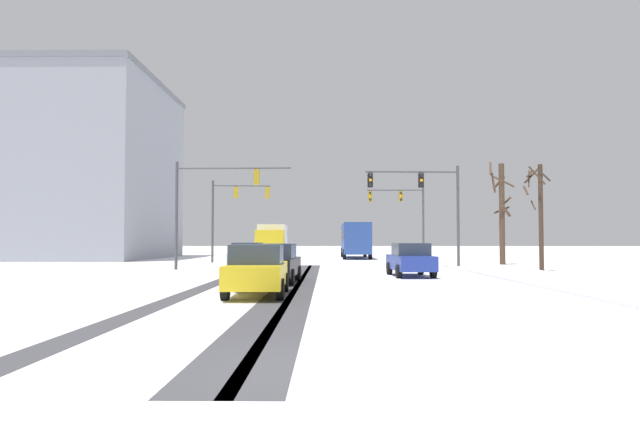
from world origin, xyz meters
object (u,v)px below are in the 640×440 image
object	(u,v)px
traffic_signal_far_right	(404,207)
box_truck_delivery	(272,242)
traffic_signal_near_left	(209,195)
car_black_third	(275,263)
car_silver_lead	(248,256)
bus_oncoming	(355,238)
bare_tree_sidewalk_far	(502,210)
car_yellow_cab_fourth	(257,270)
traffic_signal_far_left	(233,205)
bare_tree_sidewalk_mid	(539,210)
car_blue_second	(410,260)
traffic_signal_near_right	(426,195)
office_building_far_left_block	(66,170)

from	to	relation	value
traffic_signal_far_right	box_truck_delivery	bearing A→B (deg)	-167.01
traffic_signal_near_left	car_black_third	bearing A→B (deg)	-62.77
car_silver_lead	bus_oncoming	distance (m)	22.33
bare_tree_sidewalk_far	car_yellow_cab_fourth	bearing A→B (deg)	-124.59
traffic_signal_far_left	bare_tree_sidewalk_mid	distance (m)	22.80
car_black_third	bare_tree_sidewalk_far	xyz separation A→B (m)	(14.86, 16.54, 3.16)
box_truck_delivery	bare_tree_sidewalk_far	bearing A→B (deg)	-14.74
bare_tree_sidewalk_mid	bare_tree_sidewalk_far	xyz separation A→B (m)	(0.72, 8.53, 0.51)
traffic_signal_far_right	car_yellow_cab_fourth	bearing A→B (deg)	-107.18
traffic_signal_near_left	traffic_signal_far_right	size ratio (longest dim) A/B	1.08
car_yellow_cab_fourth	car_blue_second	bearing A→B (deg)	55.26
traffic_signal_far_right	bare_tree_sidewalk_mid	world-z (taller)	traffic_signal_far_right
traffic_signal_near_right	car_silver_lead	bearing A→B (deg)	-168.74
car_yellow_cab_fourth	bus_oncoming	bearing A→B (deg)	81.94
traffic_signal_near_right	car_black_third	distance (m)	14.78
bare_tree_sidewalk_mid	office_building_far_left_block	size ratio (longest dim) A/B	0.33
car_yellow_cab_fourth	bare_tree_sidewalk_far	size ratio (longest dim) A/B	0.54
traffic_signal_far_left	bare_tree_sidewalk_mid	size ratio (longest dim) A/B	1.07
traffic_signal_near_right	box_truck_delivery	xyz separation A→B (m)	(-10.74, 9.53, -3.01)
traffic_signal_far_left	bus_oncoming	size ratio (longest dim) A/B	0.59
traffic_signal_near_left	car_blue_second	distance (m)	13.04
box_truck_delivery	car_black_third	bearing A→B (deg)	-83.73
traffic_signal_far_left	bare_tree_sidewalk_far	distance (m)	20.48
traffic_signal_near_left	traffic_signal_far_left	distance (m)	10.16
traffic_signal_near_left	bare_tree_sidewalk_far	distance (m)	20.99
traffic_signal_far_right	bare_tree_sidewalk_mid	bearing A→B (deg)	-71.17
bus_oncoming	box_truck_delivery	xyz separation A→B (m)	(-7.26, -9.28, -0.36)
car_blue_second	bare_tree_sidewalk_mid	size ratio (longest dim) A/B	0.69
traffic_signal_near_left	office_building_far_left_block	size ratio (longest dim) A/B	0.38
car_blue_second	traffic_signal_near_right	bearing A→B (deg)	73.72
traffic_signal_near_left	car_blue_second	world-z (taller)	traffic_signal_near_left
bare_tree_sidewalk_far	box_truck_delivery	bearing A→B (deg)	165.26
car_silver_lead	car_yellow_cab_fourth	size ratio (longest dim) A/B	1.00
car_silver_lead	bus_oncoming	size ratio (longest dim) A/B	0.38
traffic_signal_far_right	car_blue_second	bearing A→B (deg)	-97.54
traffic_signal_near_left	traffic_signal_near_right	xyz separation A→B (m)	(13.37, 1.91, 0.16)
traffic_signal_near_right	traffic_signal_far_left	bearing A→B (deg)	149.12
car_silver_lead	box_truck_delivery	distance (m)	11.75
bus_oncoming	bare_tree_sidewalk_far	world-z (taller)	bare_tree_sidewalk_far
car_black_third	car_yellow_cab_fourth	world-z (taller)	same
traffic_signal_far_left	office_building_far_left_block	bearing A→B (deg)	153.23
traffic_signal_near_right	office_building_far_left_block	distance (m)	36.28
bare_tree_sidewalk_far	traffic_signal_near_left	bearing A→B (deg)	-160.72
traffic_signal_far_right	car_silver_lead	bearing A→B (deg)	-128.49
bare_tree_sidewalk_far	traffic_signal_far_right	bearing A→B (deg)	130.47
office_building_far_left_block	box_truck_delivery	bearing A→B (deg)	-20.27
car_blue_second	bus_oncoming	xyz separation A→B (m)	(-1.26, 26.40, 1.18)
box_truck_delivery	bare_tree_sidewalk_far	world-z (taller)	bare_tree_sidewalk_far
car_black_third	office_building_far_left_block	size ratio (longest dim) A/B	0.23
traffic_signal_near_right	bare_tree_sidewalk_mid	distance (m)	6.82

